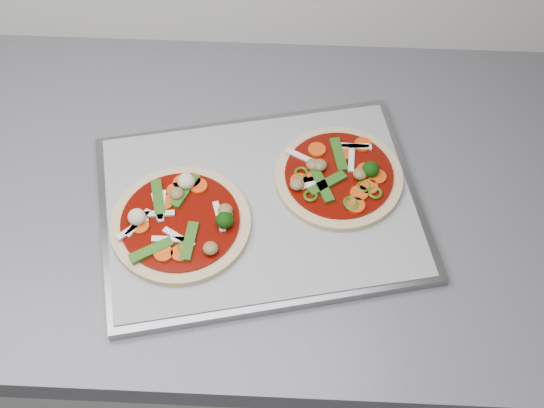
{
  "coord_description": "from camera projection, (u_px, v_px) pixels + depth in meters",
  "views": [
    {
      "loc": [
        0.34,
        0.67,
        1.75
      ],
      "look_at": [
        0.31,
        1.26,
        0.93
      ],
      "focal_mm": 50.0,
      "sensor_mm": 36.0,
      "label": 1
    }
  ],
  "objects": [
    {
      "name": "countertop",
      "position": [
        55.0,
        191.0,
        1.09
      ],
      "size": [
        3.6,
        0.6,
        0.04
      ],
      "primitive_type": "cube",
      "color": "slate",
      "rests_on": "base_cabinet"
    },
    {
      "name": "pizza_left",
      "position": [
        181.0,
        221.0,
        1.0
      ],
      "size": [
        0.26,
        0.26,
        0.03
      ],
      "rotation": [
        0.0,
        0.0,
        0.54
      ],
      "color": "beige",
      "rests_on": "parchment"
    },
    {
      "name": "parchment",
      "position": [
        260.0,
        204.0,
        1.03
      ],
      "size": [
        0.47,
        0.38,
        0.0
      ],
      "primitive_type": "cube",
      "rotation": [
        0.0,
        0.0,
        0.22
      ],
      "color": "#99999E",
      "rests_on": "baking_tray"
    },
    {
      "name": "base_cabinet",
      "position": [
        109.0,
        331.0,
        1.45
      ],
      "size": [
        3.6,
        0.6,
        0.86
      ],
      "primitive_type": "cube",
      "color": "#B4B4B2",
      "rests_on": "ground"
    },
    {
      "name": "pizza_right",
      "position": [
        339.0,
        176.0,
        1.05
      ],
      "size": [
        0.19,
        0.19,
        0.03
      ],
      "rotation": [
        0.0,
        0.0,
        -0.07
      ],
      "color": "beige",
      "rests_on": "parchment"
    },
    {
      "name": "baking_tray",
      "position": [
        260.0,
        208.0,
        1.04
      ],
      "size": [
        0.49,
        0.41,
        0.01
      ],
      "primitive_type": "cube",
      "rotation": [
        0.0,
        0.0,
        0.23
      ],
      "color": "gray",
      "rests_on": "countertop"
    }
  ]
}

